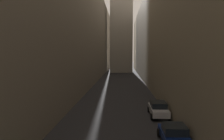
% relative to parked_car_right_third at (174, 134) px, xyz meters
% --- Properties ---
extents(ground_plane, '(264.00, 264.00, 0.00)m').
position_rel_parked_car_right_third_xyz_m(ground_plane, '(-4.40, 30.74, -0.75)').
color(ground_plane, '#232326').
extents(building_block_left, '(10.83, 108.00, 23.59)m').
position_rel_parked_car_right_third_xyz_m(building_block_left, '(-15.31, 32.74, 11.05)').
color(building_block_left, '#756B5B').
rests_on(building_block_left, ground).
extents(building_block_right, '(13.60, 108.00, 20.31)m').
position_rel_parked_car_right_third_xyz_m(building_block_right, '(7.90, 32.74, 9.41)').
color(building_block_right, gray).
rests_on(building_block_right, ground).
extents(parked_car_right_third, '(1.97, 3.94, 1.45)m').
position_rel_parked_car_right_third_xyz_m(parked_car_right_third, '(0.00, 0.00, 0.00)').
color(parked_car_right_third, navy).
rests_on(parked_car_right_third, ground).
extents(parked_car_right_far, '(1.91, 4.25, 1.54)m').
position_rel_parked_car_right_third_xyz_m(parked_car_right_far, '(-0.00, 7.21, 0.06)').
color(parked_car_right_far, '#B7B7BC').
rests_on(parked_car_right_far, ground).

